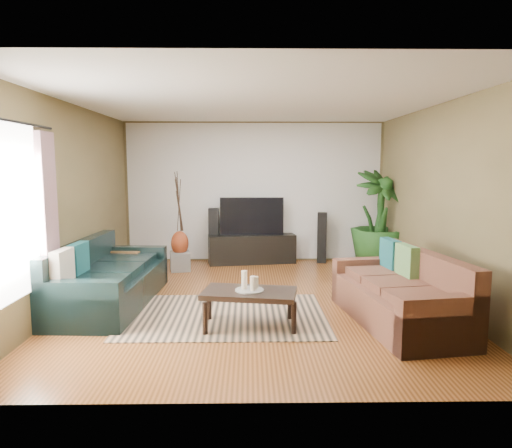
{
  "coord_description": "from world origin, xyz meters",
  "views": [
    {
      "loc": [
        -0.09,
        -6.15,
        1.87
      ],
      "look_at": [
        0.0,
        0.2,
        1.05
      ],
      "focal_mm": 32.0,
      "sensor_mm": 36.0,
      "label": 1
    }
  ],
  "objects_px": {
    "vase": "(180,243)",
    "sofa_left": "(110,273)",
    "television": "(252,216)",
    "pedestal": "(180,261)",
    "coffee_table": "(249,309)",
    "sofa_right": "(398,288)",
    "side_table": "(129,266)",
    "tv_stand": "(252,249)",
    "speaker_left": "(214,236)",
    "speaker_right": "(322,238)",
    "potted_plant": "(379,220)"
  },
  "relations": [
    {
      "from": "vase",
      "to": "sofa_left",
      "type": "bearing_deg",
      "value": -107.89
    },
    {
      "from": "television",
      "to": "pedestal",
      "type": "xyz_separation_m",
      "value": [
        -1.28,
        -0.65,
        -0.74
      ]
    },
    {
      "from": "sofa_left",
      "to": "coffee_table",
      "type": "relative_size",
      "value": 2.21
    },
    {
      "from": "pedestal",
      "to": "vase",
      "type": "bearing_deg",
      "value": 0.0
    },
    {
      "from": "sofa_right",
      "to": "side_table",
      "type": "bearing_deg",
      "value": -126.87
    },
    {
      "from": "sofa_left",
      "to": "tv_stand",
      "type": "distance_m",
      "value": 3.25
    },
    {
      "from": "coffee_table",
      "to": "speaker_left",
      "type": "distance_m",
      "value": 3.61
    },
    {
      "from": "pedestal",
      "to": "side_table",
      "type": "xyz_separation_m",
      "value": [
        -0.69,
        -0.81,
        0.1
      ]
    },
    {
      "from": "sofa_left",
      "to": "speaker_left",
      "type": "height_order",
      "value": "speaker_left"
    },
    {
      "from": "sofa_right",
      "to": "coffee_table",
      "type": "xyz_separation_m",
      "value": [
        -1.75,
        -0.11,
        -0.21
      ]
    },
    {
      "from": "side_table",
      "to": "speaker_right",
      "type": "bearing_deg",
      "value": 23.63
    },
    {
      "from": "tv_stand",
      "to": "television",
      "type": "height_order",
      "value": "television"
    },
    {
      "from": "sofa_left",
      "to": "television",
      "type": "bearing_deg",
      "value": -33.67
    },
    {
      "from": "sofa_right",
      "to": "television",
      "type": "xyz_separation_m",
      "value": [
        -1.71,
        3.43,
        0.48
      ]
    },
    {
      "from": "coffee_table",
      "to": "speaker_left",
      "type": "xyz_separation_m",
      "value": [
        -0.68,
        3.53,
        0.31
      ]
    },
    {
      "from": "speaker_left",
      "to": "potted_plant",
      "type": "distance_m",
      "value": 3.09
    },
    {
      "from": "potted_plant",
      "to": "side_table",
      "type": "bearing_deg",
      "value": -167.32
    },
    {
      "from": "pedestal",
      "to": "vase",
      "type": "height_order",
      "value": "vase"
    },
    {
      "from": "sofa_left",
      "to": "side_table",
      "type": "distance_m",
      "value": 1.18
    },
    {
      "from": "speaker_right",
      "to": "pedestal",
      "type": "height_order",
      "value": "speaker_right"
    },
    {
      "from": "coffee_table",
      "to": "vase",
      "type": "bearing_deg",
      "value": 122.63
    },
    {
      "from": "speaker_right",
      "to": "sofa_right",
      "type": "bearing_deg",
      "value": -73.0
    },
    {
      "from": "vase",
      "to": "side_table",
      "type": "xyz_separation_m",
      "value": [
        -0.69,
        -0.81,
        -0.22
      ]
    },
    {
      "from": "potted_plant",
      "to": "vase",
      "type": "xyz_separation_m",
      "value": [
        -3.58,
        -0.15,
        -0.4
      ]
    },
    {
      "from": "speaker_left",
      "to": "pedestal",
      "type": "height_order",
      "value": "speaker_left"
    },
    {
      "from": "coffee_table",
      "to": "pedestal",
      "type": "relative_size",
      "value": 3.13
    },
    {
      "from": "sofa_right",
      "to": "sofa_left",
      "type": "bearing_deg",
      "value": -111.27
    },
    {
      "from": "speaker_left",
      "to": "pedestal",
      "type": "bearing_deg",
      "value": -130.36
    },
    {
      "from": "speaker_left",
      "to": "side_table",
      "type": "bearing_deg",
      "value": -130.39
    },
    {
      "from": "coffee_table",
      "to": "potted_plant",
      "type": "relative_size",
      "value": 0.59
    },
    {
      "from": "pedestal",
      "to": "vase",
      "type": "xyz_separation_m",
      "value": [
        0.0,
        0.0,
        0.33
      ]
    },
    {
      "from": "coffee_table",
      "to": "vase",
      "type": "height_order",
      "value": "vase"
    },
    {
      "from": "television",
      "to": "speaker_left",
      "type": "bearing_deg",
      "value": 180.0
    },
    {
      "from": "tv_stand",
      "to": "speaker_left",
      "type": "distance_m",
      "value": 0.77
    },
    {
      "from": "coffee_table",
      "to": "tv_stand",
      "type": "xyz_separation_m",
      "value": [
        0.05,
        3.53,
        0.06
      ]
    },
    {
      "from": "sofa_right",
      "to": "speaker_left",
      "type": "height_order",
      "value": "speaker_left"
    },
    {
      "from": "television",
      "to": "pedestal",
      "type": "distance_m",
      "value": 1.62
    },
    {
      "from": "speaker_left",
      "to": "speaker_right",
      "type": "xyz_separation_m",
      "value": [
        2.08,
        0.0,
        -0.04
      ]
    },
    {
      "from": "sofa_right",
      "to": "tv_stand",
      "type": "height_order",
      "value": "sofa_right"
    },
    {
      "from": "pedestal",
      "to": "sofa_left",
      "type": "bearing_deg",
      "value": -107.89
    },
    {
      "from": "television",
      "to": "side_table",
      "type": "xyz_separation_m",
      "value": [
        -1.98,
        -1.46,
        -0.64
      ]
    },
    {
      "from": "tv_stand",
      "to": "speaker_right",
      "type": "xyz_separation_m",
      "value": [
        1.35,
        0.0,
        0.21
      ]
    },
    {
      "from": "speaker_right",
      "to": "pedestal",
      "type": "distance_m",
      "value": 2.73
    },
    {
      "from": "television",
      "to": "vase",
      "type": "distance_m",
      "value": 1.5
    },
    {
      "from": "coffee_table",
      "to": "side_table",
      "type": "xyz_separation_m",
      "value": [
        -1.93,
        2.08,
        0.05
      ]
    },
    {
      "from": "speaker_left",
      "to": "potted_plant",
      "type": "relative_size",
      "value": 0.59
    },
    {
      "from": "sofa_right",
      "to": "vase",
      "type": "xyz_separation_m",
      "value": [
        -2.99,
        2.78,
        0.07
      ]
    },
    {
      "from": "speaker_right",
      "to": "tv_stand",
      "type": "bearing_deg",
      "value": -168.91
    },
    {
      "from": "vase",
      "to": "side_table",
      "type": "bearing_deg",
      "value": -130.61
    },
    {
      "from": "pedestal",
      "to": "sofa_right",
      "type": "bearing_deg",
      "value": -42.9
    }
  ]
}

